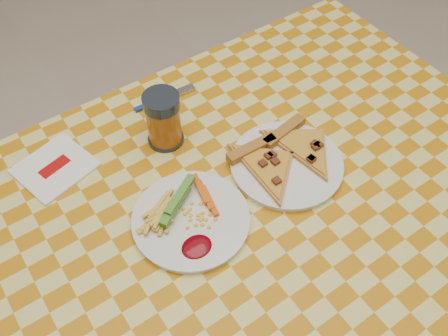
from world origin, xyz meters
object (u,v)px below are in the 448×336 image
Objects in this scene: plate_left at (191,220)px; plate_right at (286,165)px; drink_glass at (163,120)px; table at (241,221)px.

plate_right is at bearing 0.66° from plate_left.
drink_glass reaches higher than plate_left.
plate_left is (-0.11, 0.02, 0.08)m from table.
plate_right is 0.28m from drink_glass.
table is 5.46× the size of plate_right.
plate_right is at bearing -51.01° from drink_glass.
drink_glass is (-0.17, 0.21, 0.06)m from plate_right.
drink_glass is (0.07, 0.21, 0.06)m from plate_left.
table is 5.68× the size of plate_left.
plate_right reaches higher than table.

